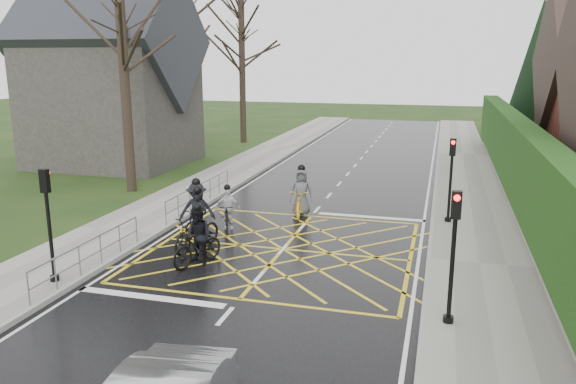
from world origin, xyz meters
The scene contains 21 objects.
ground centered at (0.00, 0.00, 0.00)m, with size 120.00×120.00×0.00m, color black.
road centered at (0.00, 0.00, 0.01)m, with size 9.00×80.00×0.01m, color black.
sidewalk_right centered at (6.00, 0.00, 0.07)m, with size 3.00×80.00×0.15m, color gray.
sidewalk_left centered at (-6.00, 0.00, 0.07)m, with size 3.00×80.00×0.15m, color gray.
stone_wall centered at (7.75, 6.00, 0.35)m, with size 0.50×38.00×0.70m, color slate.
hedge centered at (7.75, 6.00, 2.10)m, with size 0.90×38.00×2.80m, color #10330E.
conifer centered at (10.75, 26.00, 4.99)m, with size 4.60×4.60×10.00m.
church centered at (-13.54, 12.00, 4.93)m, with size 8.80×7.80×11.00m.
tree_near centered at (-9.00, 6.00, 7.91)m, with size 9.24×9.24×11.44m.
tree_mid centered at (-10.00, 14.00, 8.63)m, with size 10.08×10.08×12.48m.
tree_far centered at (-9.30, 22.00, 7.19)m, with size 8.40×8.40×10.40m.
railing_south centered at (-4.65, -3.50, 0.78)m, with size 0.05×5.04×1.03m.
railing_north centered at (-4.65, 4.00, 0.79)m, with size 0.05×6.04×1.03m.
traffic_light_ne centered at (5.10, 4.20, 1.66)m, with size 0.24×0.31×3.21m.
traffic_light_se centered at (5.10, -4.20, 1.66)m, with size 0.24×0.31×3.21m.
traffic_light_sw centered at (-5.10, -4.50, 1.66)m, with size 0.24×0.31×3.21m.
cyclist_rear centered at (-2.63, -0.71, 0.68)m, with size 1.26×2.27×2.09m.
cyclist_back centered at (-2.05, -1.98, 0.71)m, with size 1.22×1.94×1.89m.
cyclist_mid centered at (-3.19, 0.45, 0.75)m, with size 1.50×2.25×2.06m.
cyclist_front centered at (-2.53, 1.58, 0.60)m, with size 1.01×1.69×1.64m.
cyclist_lead centered at (-0.43, 4.03, 0.70)m, with size 1.02×2.16×2.02m.
Camera 1 is at (4.72, -16.43, 5.97)m, focal length 35.00 mm.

